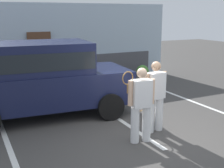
# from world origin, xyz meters

# --- Properties ---
(ground_plane) EXTENTS (40.00, 40.00, 0.00)m
(ground_plane) POSITION_xyz_m (0.00, 0.00, 0.00)
(ground_plane) COLOR #423F3D
(parking_stripe_0) EXTENTS (0.12, 4.40, 0.01)m
(parking_stripe_0) POSITION_xyz_m (-2.92, 1.50, 0.00)
(parking_stripe_0) COLOR silver
(parking_stripe_0) RESTS_ON ground_plane
(parking_stripe_1) EXTENTS (0.12, 4.40, 0.01)m
(parking_stripe_1) POSITION_xyz_m (-0.01, 1.50, 0.00)
(parking_stripe_1) COLOR silver
(parking_stripe_1) RESTS_ON ground_plane
(parking_stripe_2) EXTENTS (0.12, 4.40, 0.01)m
(parking_stripe_2) POSITION_xyz_m (2.90, 1.50, 0.00)
(parking_stripe_2) COLOR silver
(parking_stripe_2) RESTS_ON ground_plane
(house_frontage) EXTENTS (9.59, 0.40, 3.19)m
(house_frontage) POSITION_xyz_m (-0.01, 6.31, 1.50)
(house_frontage) COLOR silver
(house_frontage) RESTS_ON ground_plane
(parked_suv) EXTENTS (4.76, 2.51, 2.05)m
(parked_suv) POSITION_xyz_m (-1.78, 2.58, 1.15)
(parked_suv) COLOR #141938
(parked_suv) RESTS_ON ground_plane
(tennis_player_man) EXTENTS (0.75, 0.31, 1.67)m
(tennis_player_man) POSITION_xyz_m (-0.25, -0.08, 0.87)
(tennis_player_man) COLOR white
(tennis_player_man) RESTS_ON ground_plane
(tennis_player_woman) EXTENTS (0.89, 0.31, 1.71)m
(tennis_player_woman) POSITION_xyz_m (0.36, 0.28, 0.88)
(tennis_player_woman) COLOR white
(tennis_player_woman) RESTS_ON ground_plane
(potted_plant_by_porch) EXTENTS (0.52, 0.52, 0.69)m
(potted_plant_by_porch) POSITION_xyz_m (3.03, 5.00, 0.38)
(potted_plant_by_porch) COLOR gray
(potted_plant_by_porch) RESTS_ON ground_plane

